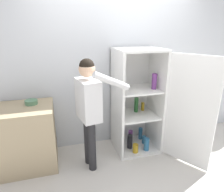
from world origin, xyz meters
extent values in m
plane|color=beige|center=(0.00, 0.00, 0.00)|extent=(12.00, 12.00, 0.00)
cube|color=silver|center=(0.00, 0.98, 1.27)|extent=(7.00, 0.06, 2.55)
cube|color=white|center=(0.22, 0.62, 0.02)|extent=(0.68, 0.62, 0.04)
cube|color=white|center=(0.22, 0.62, 1.60)|extent=(0.68, 0.62, 0.04)
cube|color=white|center=(0.22, 0.91, 0.81)|extent=(0.68, 0.03, 1.54)
cube|color=white|center=(-0.10, 0.62, 0.81)|extent=(0.04, 0.62, 1.54)
cube|color=white|center=(0.54, 0.62, 0.81)|extent=(0.03, 0.62, 1.54)
cube|color=white|center=(0.22, 0.62, 0.58)|extent=(0.61, 0.55, 0.02)
cube|color=white|center=(0.22, 0.62, 1.00)|extent=(0.61, 0.55, 0.02)
cube|color=white|center=(0.76, 0.03, 0.81)|extent=(0.40, 0.60, 1.54)
cylinder|color=teal|center=(0.38, 0.78, 0.14)|extent=(0.07, 0.07, 0.20)
cylinder|color=teal|center=(0.34, 0.43, 0.14)|extent=(0.08, 0.08, 0.21)
cylinder|color=black|center=(0.11, 0.56, 0.15)|extent=(0.08, 0.08, 0.23)
cylinder|color=#B78C1E|center=(0.38, 0.74, 0.66)|extent=(0.05, 0.05, 0.13)
cylinder|color=#723884|center=(0.46, 0.54, 1.13)|extent=(0.08, 0.08, 0.24)
cylinder|color=teal|center=(0.38, 0.62, 0.10)|extent=(0.06, 0.06, 0.13)
cylinder|color=#723884|center=(0.18, 0.74, 0.14)|extent=(0.08, 0.08, 0.20)
cylinder|color=#B78C1E|center=(0.15, 0.42, 0.10)|extent=(0.09, 0.09, 0.14)
cylinder|color=#1E5123|center=(0.26, 0.71, 0.71)|extent=(0.07, 0.07, 0.24)
cylinder|color=#262628|center=(-0.59, 0.43, 0.37)|extent=(0.10, 0.10, 0.75)
cylinder|color=#262628|center=(-0.56, 0.26, 0.37)|extent=(0.10, 0.10, 0.75)
cube|color=silver|center=(-0.58, 0.34, 1.01)|extent=(0.30, 0.45, 0.53)
sphere|color=#DBAD89|center=(-0.58, 0.34, 1.41)|extent=(0.21, 0.21, 0.21)
sphere|color=black|center=(-0.58, 0.34, 1.44)|extent=(0.19, 0.19, 0.19)
cylinder|color=silver|center=(-0.62, 0.57, 0.98)|extent=(0.08, 0.08, 0.50)
cylinder|color=silver|center=(-0.31, 0.16, 1.28)|extent=(0.49, 0.17, 0.28)
cube|color=tan|center=(-1.42, 0.61, 0.45)|extent=(0.77, 0.65, 0.89)
cylinder|color=#517F5B|center=(-1.31, 0.70, 0.92)|extent=(0.17, 0.17, 0.06)
camera|label=1|loc=(-0.94, -2.06, 1.88)|focal=32.00mm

